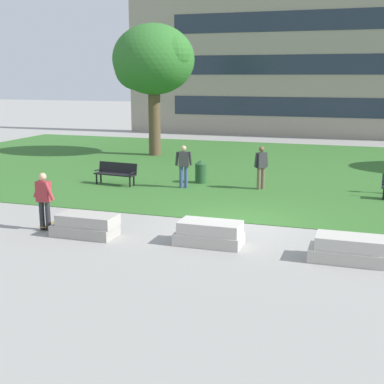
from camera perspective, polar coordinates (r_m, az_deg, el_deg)
ground_plane at (r=16.56m, az=5.13°, el=-3.32°), size 140.00×140.00×0.00m
grass_lawn at (r=26.18m, az=10.08°, el=2.38°), size 40.00×20.00×0.02m
concrete_block_center at (r=15.42m, az=-11.22°, el=-3.52°), size 1.83×0.90×0.64m
concrete_block_left at (r=14.38m, az=1.88°, el=-4.45°), size 1.80×0.90×0.64m
concrete_block_right at (r=13.65m, az=16.33°, el=-5.89°), size 1.81×0.90×0.64m
person_skateboarder at (r=16.14m, az=-15.52°, el=-0.62°), size 0.83×0.31×1.71m
skateboard at (r=16.61m, az=-14.79°, el=-3.34°), size 0.27×1.03×0.14m
park_bench_near_right at (r=22.35m, az=-8.09°, el=2.12°), size 1.85×0.71×0.90m
tree_near_left at (r=30.27m, az=-4.21°, el=13.76°), size 4.74×4.51×7.21m
trash_bin at (r=22.46m, az=0.95°, el=2.20°), size 0.49×0.49×0.96m
person_bystander_near_lawn at (r=21.30m, az=7.39°, el=2.86°), size 0.53×0.51×1.71m
person_bystander_far_lawn at (r=21.38m, az=-0.90°, el=2.99°), size 0.66×0.39×1.71m
building_facade_distant at (r=40.25m, az=14.19°, el=15.51°), size 29.96×1.03×13.87m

